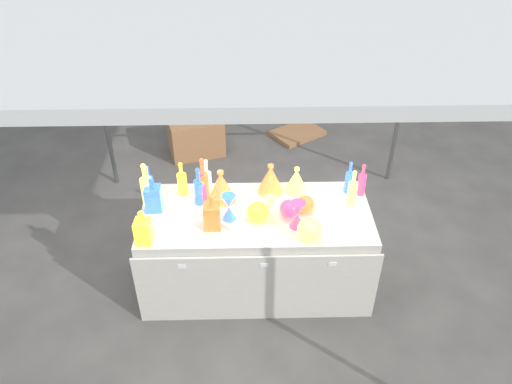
{
  "coord_description": "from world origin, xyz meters",
  "views": [
    {
      "loc": [
        -0.07,
        -3.02,
        3.2
      ],
      "look_at": [
        0.0,
        0.0,
        0.95
      ],
      "focal_mm": 35.0,
      "sensor_mm": 36.0,
      "label": 1
    }
  ],
  "objects_px": {
    "cardboard_box_closed": "(196,136)",
    "bottle_0": "(147,184)",
    "globe_0": "(258,213)",
    "decanter_0": "(143,227)",
    "display_table": "(256,249)",
    "lampshade_0": "(221,186)"
  },
  "relations": [
    {
      "from": "display_table",
      "to": "cardboard_box_closed",
      "type": "height_order",
      "value": "display_table"
    },
    {
      "from": "display_table",
      "to": "lampshade_0",
      "type": "height_order",
      "value": "lampshade_0"
    },
    {
      "from": "bottle_0",
      "to": "decanter_0",
      "type": "relative_size",
      "value": 1.17
    },
    {
      "from": "bottle_0",
      "to": "globe_0",
      "type": "distance_m",
      "value": 0.91
    },
    {
      "from": "display_table",
      "to": "decanter_0",
      "type": "bearing_deg",
      "value": -159.56
    },
    {
      "from": "cardboard_box_closed",
      "to": "decanter_0",
      "type": "height_order",
      "value": "decanter_0"
    },
    {
      "from": "bottle_0",
      "to": "globe_0",
      "type": "relative_size",
      "value": 1.94
    },
    {
      "from": "globe_0",
      "to": "lampshade_0",
      "type": "bearing_deg",
      "value": 137.12
    },
    {
      "from": "bottle_0",
      "to": "display_table",
      "type": "bearing_deg",
      "value": -12.34
    },
    {
      "from": "bottle_0",
      "to": "globe_0",
      "type": "height_order",
      "value": "bottle_0"
    },
    {
      "from": "cardboard_box_closed",
      "to": "bottle_0",
      "type": "bearing_deg",
      "value": -111.98
    },
    {
      "from": "display_table",
      "to": "globe_0",
      "type": "xyz_separation_m",
      "value": [
        0.01,
        -0.08,
        0.44
      ]
    },
    {
      "from": "bottle_0",
      "to": "decanter_0",
      "type": "bearing_deg",
      "value": -85.54
    },
    {
      "from": "globe_0",
      "to": "decanter_0",
      "type": "bearing_deg",
      "value": -164.62
    },
    {
      "from": "cardboard_box_closed",
      "to": "globe_0",
      "type": "height_order",
      "value": "globe_0"
    },
    {
      "from": "display_table",
      "to": "bottle_0",
      "type": "height_order",
      "value": "bottle_0"
    },
    {
      "from": "bottle_0",
      "to": "decanter_0",
      "type": "distance_m",
      "value": 0.49
    },
    {
      "from": "bottle_0",
      "to": "lampshade_0",
      "type": "xyz_separation_m",
      "value": [
        0.58,
        0.0,
        -0.03
      ]
    },
    {
      "from": "decanter_0",
      "to": "globe_0",
      "type": "height_order",
      "value": "decanter_0"
    },
    {
      "from": "cardboard_box_closed",
      "to": "globe_0",
      "type": "xyz_separation_m",
      "value": [
        0.67,
        -2.2,
        0.59
      ]
    },
    {
      "from": "display_table",
      "to": "lampshade_0",
      "type": "bearing_deg",
      "value": 145.51
    },
    {
      "from": "cardboard_box_closed",
      "to": "bottle_0",
      "type": "height_order",
      "value": "bottle_0"
    }
  ]
}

